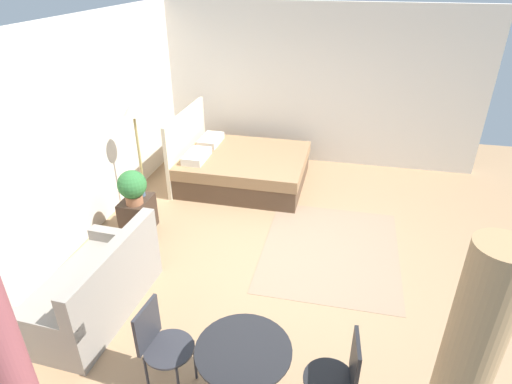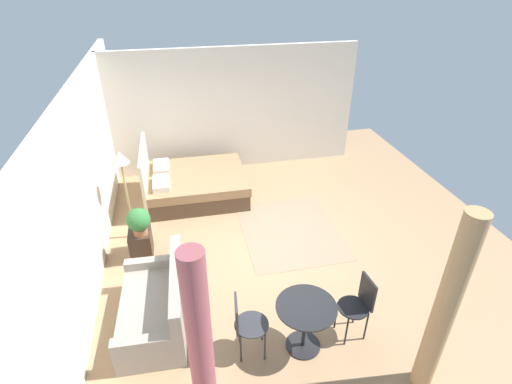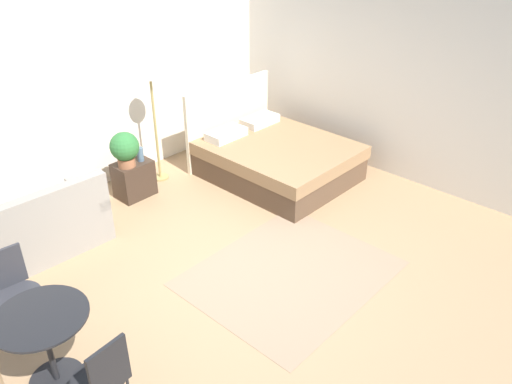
{
  "view_description": "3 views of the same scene",
  "coord_description": "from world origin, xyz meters",
  "views": [
    {
      "loc": [
        -4.41,
        -0.55,
        3.36
      ],
      "look_at": [
        0.5,
        0.54,
        0.63
      ],
      "focal_mm": 30.04,
      "sensor_mm": 36.0,
      "label": 1
    },
    {
      "loc": [
        -5.34,
        1.37,
        4.36
      ],
      "look_at": [
        0.15,
        0.17,
        1.01
      ],
      "focal_mm": 27.48,
      "sensor_mm": 36.0,
      "label": 2
    },
    {
      "loc": [
        -3.28,
        -3.29,
        3.61
      ],
      "look_at": [
        0.47,
        0.16,
        0.7
      ],
      "focal_mm": 36.56,
      "sensor_mm": 36.0,
      "label": 3
    }
  ],
  "objects": [
    {
      "name": "bed",
      "position": [
        1.92,
        1.13,
        0.3
      ],
      "size": [
        1.7,
        2.06,
        1.2
      ],
      "color": "brown",
      "rests_on": "ground"
    },
    {
      "name": "vase",
      "position": [
        0.3,
        2.1,
        0.59
      ],
      "size": [
        0.09,
        0.09,
        0.19
      ],
      "color": "slate",
      "rests_on": "nightstand"
    },
    {
      "name": "curtain_right",
      "position": [
        -2.95,
        1.36,
        1.22
      ],
      "size": [
        0.23,
        0.23,
        2.43
      ],
      "color": "#994C51",
      "rests_on": "ground"
    },
    {
      "name": "potted_plant",
      "position": [
        0.08,
        2.11,
        0.76
      ],
      "size": [
        0.38,
        0.38,
        0.47
      ],
      "color": "#935B3D",
      "rests_on": "nightstand"
    },
    {
      "name": "ground_plane",
      "position": [
        0.0,
        0.0,
        -0.01
      ],
      "size": [
        9.39,
        8.64,
        0.02
      ],
      "primitive_type": "cube",
      "color": "#9E7A56"
    },
    {
      "name": "couch",
      "position": [
        -1.37,
        1.88,
        0.29
      ],
      "size": [
        1.61,
        0.92,
        0.89
      ],
      "color": "gray",
      "rests_on": "ground"
    },
    {
      "name": "wall_right",
      "position": [
        3.2,
        0.0,
        1.4
      ],
      "size": [
        0.12,
        5.64,
        2.79
      ],
      "primitive_type": "cube",
      "color": "silver",
      "rests_on": "ground"
    },
    {
      "name": "cafe_chair_near_window",
      "position": [
        -2.1,
        -0.71,
        0.57
      ],
      "size": [
        0.44,
        0.44,
        0.93
      ],
      "color": "black",
      "rests_on": "ground"
    },
    {
      "name": "area_rug",
      "position": [
        0.29,
        -0.51,
        0.0
      ],
      "size": [
        2.12,
        1.75,
        0.01
      ],
      "primitive_type": "cube",
      "color": "#93755B",
      "rests_on": "ground"
    },
    {
      "name": "wall_back",
      "position": [
        0.0,
        2.82,
        1.4
      ],
      "size": [
        9.39,
        0.12,
        2.79
      ],
      "primitive_type": "cube",
      "color": "silver",
      "rests_on": "ground"
    },
    {
      "name": "floor_lamp",
      "position": [
        0.73,
        2.3,
        1.42
      ],
      "size": [
        0.29,
        0.29,
        1.7
      ],
      "color": "#99844C",
      "rests_on": "ground"
    },
    {
      "name": "nightstand",
      "position": [
        0.18,
        2.14,
        0.25
      ],
      "size": [
        0.5,
        0.36,
        0.5
      ],
      "color": "#38281E",
      "rests_on": "ground"
    },
    {
      "name": "balcony_table",
      "position": [
        -2.17,
        0.05,
        0.51
      ],
      "size": [
        0.76,
        0.76,
        0.73
      ],
      "color": "black",
      "rests_on": "ground"
    },
    {
      "name": "cafe_chair_near_couch",
      "position": [
        -2.08,
        0.8,
        0.55
      ],
      "size": [
        0.47,
        0.47,
        0.89
      ],
      "color": "#2D2D33",
      "rests_on": "ground"
    },
    {
      "name": "curtain_left",
      "position": [
        -2.95,
        -1.18,
        1.22
      ],
      "size": [
        0.24,
        0.24,
        2.43
      ],
      "color": "tan",
      "rests_on": "ground"
    }
  ]
}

